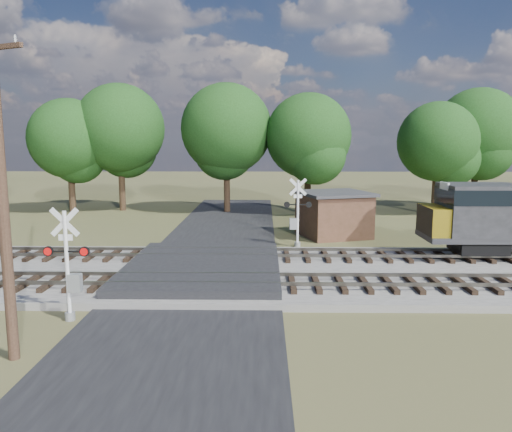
{
  "coord_description": "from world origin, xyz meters",
  "views": [
    {
      "loc": [
        2.83,
        -22.02,
        6.21
      ],
      "look_at": [
        2.43,
        2.0,
        2.59
      ],
      "focal_mm": 35.0,
      "sensor_mm": 36.0,
      "label": 1
    }
  ],
  "objects": [
    {
      "name": "track_far",
      "position": [
        3.12,
        3.0,
        0.41
      ],
      "size": [
        140.0,
        2.6,
        0.33
      ],
      "color": "black",
      "rests_on": "ballast_bed"
    },
    {
      "name": "ground",
      "position": [
        0.0,
        0.0,
        0.0
      ],
      "size": [
        160.0,
        160.0,
        0.0
      ],
      "primitive_type": "plane",
      "color": "#464927",
      "rests_on": "ground"
    },
    {
      "name": "ballast_bed",
      "position": [
        10.0,
        0.5,
        0.15
      ],
      "size": [
        140.0,
        10.0,
        0.3
      ],
      "primitive_type": "cube",
      "color": "gray",
      "rests_on": "ground"
    },
    {
      "name": "road",
      "position": [
        0.0,
        0.0,
        0.04
      ],
      "size": [
        7.0,
        60.0,
        0.08
      ],
      "primitive_type": "cube",
      "color": "black",
      "rests_on": "ground"
    },
    {
      "name": "crossing_panel",
      "position": [
        0.0,
        0.5,
        0.32
      ],
      "size": [
        7.0,
        9.0,
        0.62
      ],
      "primitive_type": "cube",
      "color": "#262628",
      "rests_on": "ground"
    },
    {
      "name": "treeline",
      "position": [
        8.33,
        20.8,
        6.93
      ],
      "size": [
        81.62,
        11.51,
        11.76
      ],
      "color": "black",
      "rests_on": "ground"
    },
    {
      "name": "track_near",
      "position": [
        3.12,
        -2.0,
        0.41
      ],
      "size": [
        140.0,
        2.6,
        0.33
      ],
      "color": "black",
      "rests_on": "ballast_bed"
    },
    {
      "name": "utility_pole",
      "position": [
        -4.36,
        -8.55,
        4.9
      ],
      "size": [
        2.11,
        1.03,
        9.24
      ],
      "rotation": [
        0.0,
        0.0,
        -0.42
      ],
      "color": "#362318",
      "rests_on": "ground"
    },
    {
      "name": "crossing_signal_far",
      "position": [
        4.71,
        6.96,
        1.7
      ],
      "size": [
        1.64,
        0.36,
        4.08
      ],
      "rotation": [
        0.0,
        0.0,
        3.17
      ],
      "color": "silver",
      "rests_on": "ground"
    },
    {
      "name": "equipment_shed",
      "position": [
        7.38,
        10.38,
        1.48
      ],
      "size": [
        5.39,
        5.39,
        2.93
      ],
      "rotation": [
        0.0,
        0.0,
        0.3
      ],
      "color": "#442C1D",
      "rests_on": "ground"
    },
    {
      "name": "crossing_signal_near",
      "position": [
        -3.88,
        -5.43,
        1.66
      ],
      "size": [
        1.61,
        0.35,
        3.99
      ],
      "rotation": [
        0.0,
        0.0,
        -0.02
      ],
      "color": "silver",
      "rests_on": "ground"
    }
  ]
}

